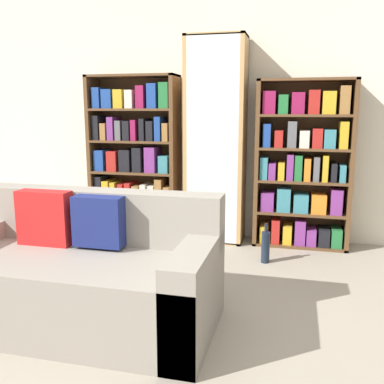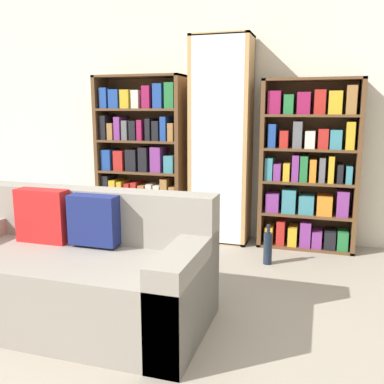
% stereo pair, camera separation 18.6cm
% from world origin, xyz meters
% --- Properties ---
extents(ground_plane, '(16.00, 16.00, 0.00)m').
position_xyz_m(ground_plane, '(0.00, 0.00, 0.00)').
color(ground_plane, gray).
extents(wall_back, '(6.25, 0.06, 2.70)m').
position_xyz_m(wall_back, '(0.00, 2.64, 1.35)').
color(wall_back, silver).
rests_on(wall_back, ground).
extents(couch, '(1.72, 0.82, 0.82)m').
position_xyz_m(couch, '(-0.44, 0.48, 0.30)').
color(couch, gray).
rests_on(couch, ground).
extents(bookshelf_left, '(0.95, 0.32, 1.68)m').
position_xyz_m(bookshelf_left, '(-0.83, 2.43, 0.81)').
color(bookshelf_left, brown).
rests_on(bookshelf_left, ground).
extents(display_cabinet, '(0.59, 0.36, 2.04)m').
position_xyz_m(display_cabinet, '(0.05, 2.41, 1.01)').
color(display_cabinet, tan).
rests_on(display_cabinet, ground).
extents(bookshelf_right, '(0.91, 0.32, 1.62)m').
position_xyz_m(bookshelf_right, '(0.92, 2.43, 0.79)').
color(bookshelf_right, brown).
rests_on(bookshelf_right, ground).
extents(wine_bottle, '(0.08, 0.08, 0.36)m').
position_xyz_m(wine_bottle, '(0.62, 1.84, 0.15)').
color(wine_bottle, '#192333').
rests_on(wine_bottle, ground).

